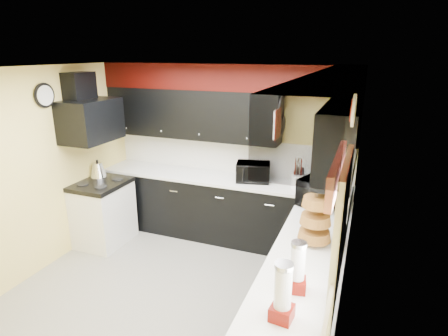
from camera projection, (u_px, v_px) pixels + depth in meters
name	position (u px, v px, depth m)	size (l,w,h in m)	color
ground	(172.00, 294.00, 4.28)	(3.60, 3.60, 0.00)	gray
wall_back	(228.00, 151.00, 5.50)	(3.60, 0.06, 2.50)	#E0C666
wall_right	(348.00, 219.00, 3.28)	(0.06, 3.60, 2.50)	#E0C666
wall_left	(37.00, 173.00, 4.53)	(0.06, 3.60, 2.50)	#E0C666
ceiling	(161.00, 68.00, 3.53)	(3.60, 3.60, 0.06)	white
cab_back	(221.00, 209.00, 5.48)	(3.60, 0.60, 0.90)	black
cab_right	(302.00, 308.00, 3.36)	(0.60, 3.00, 0.90)	black
counter_back	(221.00, 178.00, 5.34)	(3.62, 0.64, 0.04)	white
counter_right	(305.00, 262.00, 3.22)	(0.64, 3.02, 0.04)	white
splash_back	(228.00, 155.00, 5.51)	(3.60, 0.02, 0.50)	white
splash_right	(346.00, 225.00, 3.30)	(0.02, 3.60, 0.50)	white
upper_back	(191.00, 114.00, 5.36)	(2.60, 0.35, 0.70)	black
upper_right	(341.00, 135.00, 3.98)	(0.35, 1.80, 0.70)	black
soffit_back	(224.00, 77.00, 5.02)	(3.60, 0.36, 0.35)	black
soffit_right	(335.00, 96.00, 2.86)	(0.36, 3.24, 0.35)	black
stove	(104.00, 214.00, 5.34)	(0.60, 0.75, 0.86)	white
cooktop	(101.00, 184.00, 5.20)	(0.62, 0.77, 0.06)	black
hood	(91.00, 120.00, 4.95)	(0.50, 0.78, 0.55)	black
hood_duct	(79.00, 88.00, 4.87)	(0.24, 0.40, 0.40)	black
window	(340.00, 232.00, 2.40)	(0.03, 0.86, 0.96)	white
valance	(337.00, 172.00, 2.30)	(0.04, 0.88, 0.20)	red
pan_top	(281.00, 105.00, 4.77)	(0.03, 0.22, 0.40)	black
pan_mid	(278.00, 126.00, 4.73)	(0.03, 0.28, 0.46)	black
pan_low	(283.00, 125.00, 4.97)	(0.03, 0.24, 0.42)	black
cut_board	(277.00, 124.00, 4.61)	(0.03, 0.26, 0.35)	white
baskets	(315.00, 219.00, 3.44)	(0.27, 0.27, 0.50)	brown
clock	(44.00, 95.00, 4.47)	(0.03, 0.30, 0.30)	black
deco_plate	(354.00, 110.00, 2.68)	(0.03, 0.24, 0.24)	white
toaster_oven	(253.00, 172.00, 5.13)	(0.45, 0.37, 0.26)	black
microwave	(323.00, 190.00, 4.37)	(0.58, 0.39, 0.32)	black
utensil_crock	(297.00, 182.00, 4.88)	(0.16, 0.16, 0.17)	white
knife_block	(299.00, 177.00, 4.97)	(0.11, 0.15, 0.23)	black
kettle	(98.00, 170.00, 5.38)	(0.23, 0.23, 0.21)	#B5B6BA
dispenser_a	(297.00, 269.00, 2.75)	(0.14, 0.14, 0.37)	#5F0700
dispenser_b	(283.00, 294.00, 2.45)	(0.15, 0.15, 0.40)	maroon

